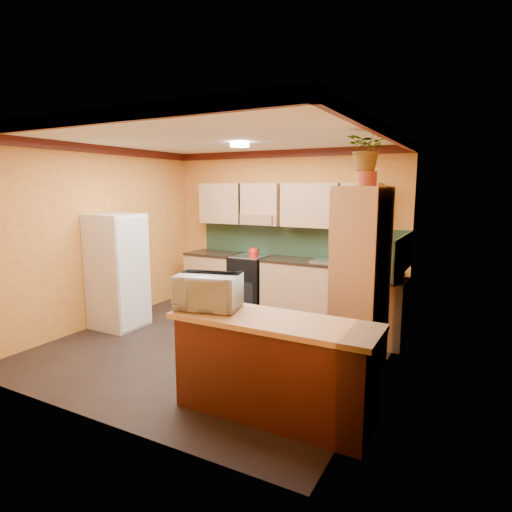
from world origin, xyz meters
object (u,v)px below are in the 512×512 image
Objects in this scene: fridge at (117,271)px; microwave at (208,291)px; pantry at (361,281)px; stove at (250,282)px; base_cabinets_back at (282,286)px; breakfast_bar at (273,370)px.

fridge reaches higher than microwave.
pantry reaches higher than microwave.
fridge is at bearing -177.49° from pantry.
stove is at bearing 144.52° from pantry.
microwave is (2.47, -1.22, 0.25)m from fridge.
base_cabinets_back is 3.19m from microwave.
pantry is 1.79m from microwave.
stove is 0.51× the size of breakfast_bar.
stove is at bearing 55.96° from fridge.
pantry reaches higher than fridge.
microwave is (-0.70, 0.00, 0.66)m from breakfast_bar.
base_cabinets_back is 2.15× the size of fridge.
base_cabinets_back and breakfast_bar have the same top height.
base_cabinets_back is 6.08× the size of microwave.
breakfast_bar is (1.93, -3.06, -0.02)m from stove.
breakfast_bar is at bearing -66.97° from base_cabinets_back.
breakfast_bar is at bearing -57.82° from stove.
microwave is at bearing -26.37° from fridge.
fridge is 3.61m from pantry.
pantry is at bearing 2.51° from fridge.
pantry reaches higher than base_cabinets_back.
pantry is (1.73, -1.68, 0.61)m from base_cabinets_back.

